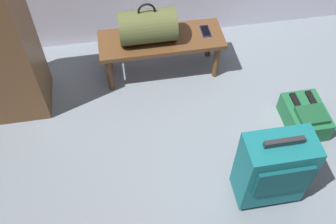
{
  "coord_description": "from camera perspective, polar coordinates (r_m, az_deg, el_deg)",
  "views": [
    {
      "loc": [
        -0.66,
        -1.24,
        2.34
      ],
      "look_at": [
        -0.38,
        0.41,
        0.25
      ],
      "focal_mm": 40.43,
      "sensor_mm": 36.0,
      "label": 1
    }
  ],
  "objects": [
    {
      "name": "duffel_bag_olive",
      "position": [
        2.97,
        -3.13,
        12.78
      ],
      "size": [
        0.44,
        0.26,
        0.34
      ],
      "color": "#51562D",
      "rests_on": "bench"
    },
    {
      "name": "ground_plane",
      "position": [
        2.74,
        9.5,
        -8.84
      ],
      "size": [
        6.6,
        6.6,
        0.0
      ],
      "primitive_type": "plane",
      "color": "slate"
    },
    {
      "name": "cell_phone",
      "position": [
        3.14,
        5.67,
        12.05
      ],
      "size": [
        0.07,
        0.14,
        0.01
      ],
      "color": "#191E4C",
      "rests_on": "bench"
    },
    {
      "name": "bench",
      "position": [
        3.1,
        -1.03,
        10.31
      ],
      "size": [
        1.0,
        0.36,
        0.36
      ],
      "color": "brown",
      "rests_on": "ground"
    },
    {
      "name": "suitcase_upright_teal",
      "position": [
        2.42,
        15.6,
        -8.26
      ],
      "size": [
        0.42,
        0.26,
        0.63
      ],
      "color": "#14666B",
      "rests_on": "ground"
    },
    {
      "name": "backpack_green",
      "position": [
        3.04,
        19.95,
        -0.59
      ],
      "size": [
        0.28,
        0.38,
        0.21
      ],
      "color": "#1E6038",
      "rests_on": "ground"
    }
  ]
}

